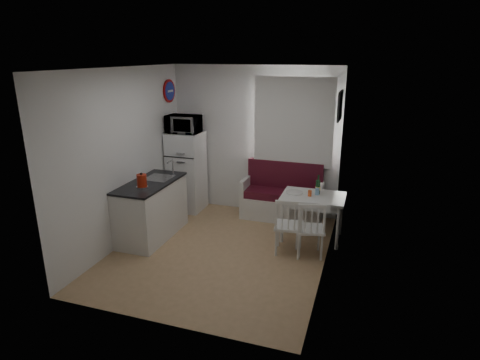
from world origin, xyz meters
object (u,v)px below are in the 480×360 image
object	(u,v)px
kitchen_counter	(152,209)
wine_bottle	(318,184)
bench	(282,200)
dining_table	(313,200)
microwave	(183,124)
kettle	(142,181)
chair_right	(309,224)
chair_left	(288,221)
fridge	(187,172)

from	to	relation	value
kitchen_counter	wine_bottle	xyz separation A→B (m)	(2.45, 0.81, 0.41)
bench	dining_table	distance (m)	0.95
dining_table	microwave	size ratio (longest dim) A/B	1.69
kettle	wine_bottle	xyz separation A→B (m)	(2.40, 1.10, -0.15)
chair_right	kettle	world-z (taller)	kettle
chair_right	chair_left	bearing A→B (deg)	165.97
kitchen_counter	kettle	xyz separation A→B (m)	(0.05, -0.30, 0.56)
microwave	wine_bottle	xyz separation A→B (m)	(2.43, -0.39, -0.74)
dining_table	chair_left	xyz separation A→B (m)	(-0.25, -0.66, -0.10)
microwave	kitchen_counter	bearing A→B (deg)	-90.94
kitchen_counter	wine_bottle	distance (m)	2.61
bench	microwave	size ratio (longest dim) A/B	2.47
kettle	bench	bearing A→B (deg)	43.60
microwave	fridge	bearing A→B (deg)	90.00
wine_bottle	kettle	bearing A→B (deg)	-155.37
dining_table	chair_right	bearing A→B (deg)	-86.08
fridge	bench	bearing A→B (deg)	3.64
chair_right	fridge	size ratio (longest dim) A/B	0.33
fridge	microwave	xyz separation A→B (m)	(0.00, -0.05, 0.88)
wine_bottle	dining_table	bearing A→B (deg)	-115.62
chair_left	kettle	world-z (taller)	kettle
dining_table	kettle	size ratio (longest dim) A/B	4.18
chair_left	microwave	bearing A→B (deg)	144.10
fridge	kettle	bearing A→B (deg)	-88.88
kitchen_counter	kettle	world-z (taller)	kitchen_counter
dining_table	chair_right	xyz separation A→B (m)	(0.05, -0.66, -0.11)
chair_left	fridge	bearing A→B (deg)	143.07
dining_table	fridge	bearing A→B (deg)	166.98
chair_left	kitchen_counter	bearing A→B (deg)	173.64
dining_table	chair_left	size ratio (longest dim) A/B	2.07
kitchen_counter	chair_right	bearing A→B (deg)	1.13
kitchen_counter	dining_table	distance (m)	2.51
chair_left	fridge	size ratio (longest dim) A/B	0.32
kitchen_counter	chair_left	xyz separation A→B (m)	(2.15, 0.05, 0.07)
microwave	wine_bottle	world-z (taller)	microwave
fridge	kettle	distance (m)	1.57
dining_table	chair_right	size ratio (longest dim) A/B	2.00
dining_table	fridge	world-z (taller)	fridge
chair_left	fridge	xyz separation A→B (m)	(-2.13, 1.20, 0.19)
bench	kettle	world-z (taller)	kettle
chair_right	wine_bottle	size ratio (longest dim) A/B	1.58
wine_bottle	chair_left	bearing A→B (deg)	-111.45
chair_left	microwave	xyz separation A→B (m)	(-2.13, 1.15, 1.07)
dining_table	wine_bottle	bearing A→B (deg)	64.11
bench	kettle	distance (m)	2.49
kitchen_counter	chair_right	world-z (taller)	kitchen_counter
dining_table	wine_bottle	world-z (taller)	wine_bottle
chair_left	chair_right	xyz separation A→B (m)	(0.30, 0.00, -0.01)
fridge	microwave	bearing A→B (deg)	-90.00
microwave	wine_bottle	bearing A→B (deg)	-9.10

